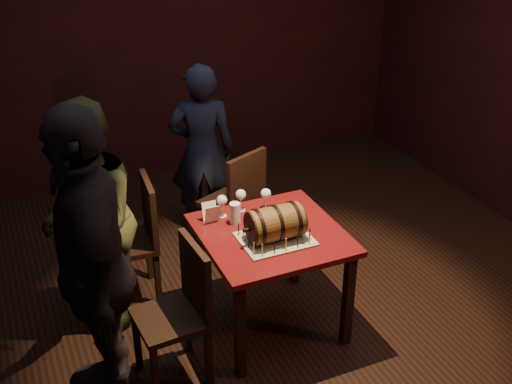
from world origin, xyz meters
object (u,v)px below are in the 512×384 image
chair_back (238,198)px  chair_left_front (182,306)px  person_left_rear (89,222)px  wine_glass_right (266,195)px  person_left_front (92,267)px  chair_left_rear (138,233)px  pub_table (271,246)px  person_back (202,152)px  wine_glass_left (222,201)px  barrel_cake (275,223)px  pint_of_ale (235,214)px  wine_glass_mid (241,196)px

chair_back → chair_left_front: (-0.82, -1.11, 0.00)m
person_left_rear → wine_glass_right: bearing=88.8°
wine_glass_right → person_left_front: person_left_front is taller
chair_left_rear → person_left_rear: bearing=-148.1°
chair_left_front → person_left_rear: person_left_rear is taller
pub_table → chair_back: 0.92m
person_back → person_left_rear: (-1.08, -0.89, 0.07)m
chair_left_rear → person_back: (0.73, 0.68, 0.23)m
wine_glass_left → chair_back: 0.76m
person_left_rear → barrel_cake: bearing=69.8°
pint_of_ale → chair_back: (0.30, 0.70, -0.30)m
chair_back → wine_glass_left: bearing=-120.7°
wine_glass_mid → person_left_rear: person_left_rear is taller
chair_back → person_left_rear: 1.31m
wine_glass_left → person_left_rear: size_ratio=0.10×
wine_glass_right → chair_back: size_ratio=0.17×
pub_table → wine_glass_mid: bearing=101.8°
pub_table → chair_left_rear: bearing=135.9°
wine_glass_left → person_left_front: size_ratio=0.09×
wine_glass_mid → person_left_front: bearing=-153.1°
pub_table → wine_glass_left: wine_glass_left is taller
wine_glass_mid → chair_left_front: (-0.62, -0.55, -0.34)m
chair_left_front → person_left_front: person_left_front is taller
pub_table → barrel_cake: (-0.02, -0.10, 0.23)m
barrel_cake → person_left_rear: 1.21m
chair_left_front → chair_left_rear: bearing=92.2°
person_back → wine_glass_mid: bearing=104.6°
wine_glass_left → wine_glass_mid: size_ratio=1.00×
chair_back → person_left_rear: size_ratio=0.57×
wine_glass_mid → pint_of_ale: (-0.10, -0.14, -0.04)m
chair_left_front → person_back: 1.75m
pub_table → pint_of_ale: pint_of_ale is taller
chair_left_rear → barrel_cake: bearing=-48.4°
wine_glass_right → chair_left_front: (-0.78, -0.50, -0.35)m
wine_glass_right → person_back: bearing=94.3°
barrel_cake → person_left_front: 1.17m
wine_glass_left → person_back: bearing=77.9°
wine_glass_mid → pint_of_ale: 0.18m
wine_glass_left → pub_table: bearing=-55.5°
pub_table → pint_of_ale: (-0.17, 0.20, 0.18)m
barrel_cake → chair_back: size_ratio=0.43×
wine_glass_left → chair_left_front: bearing=-131.7°
wine_glass_mid → person_back: 1.05m
chair_left_rear → person_left_front: 1.11m
barrel_cake → pint_of_ale: size_ratio=2.67×
pint_of_ale → chair_left_front: size_ratio=0.16×
wine_glass_mid → person_left_front: person_left_front is taller
pub_table → wine_glass_right: bearing=72.3°
pub_table → wine_glass_left: bearing=124.5°
person_back → person_left_front: size_ratio=0.79×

